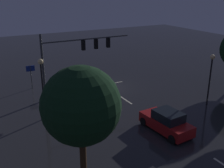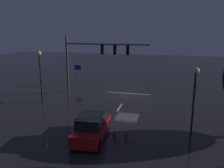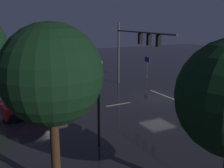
# 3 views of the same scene
# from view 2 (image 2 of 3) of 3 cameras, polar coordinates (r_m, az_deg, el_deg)

# --- Properties ---
(ground_plane) EXTENTS (80.00, 80.00, 0.00)m
(ground_plane) POSITION_cam_2_polar(r_m,az_deg,el_deg) (26.19, 3.69, -2.83)
(ground_plane) COLOR #232326
(traffic_signal_assembly) EXTENTS (9.28, 0.47, 6.42)m
(traffic_signal_assembly) POSITION_cam_2_polar(r_m,az_deg,el_deg) (25.89, -3.75, 7.16)
(traffic_signal_assembly) COLOR #383A3D
(traffic_signal_assembly) RESTS_ON ground_plane
(lane_dash_far) EXTENTS (0.16, 2.20, 0.01)m
(lane_dash_far) POSITION_cam_2_polar(r_m,az_deg,el_deg) (22.45, 1.83, -5.63)
(lane_dash_far) COLOR beige
(lane_dash_far) RESTS_ON ground_plane
(lane_dash_mid) EXTENTS (0.16, 2.20, 0.01)m
(lane_dash_mid) POSITION_cam_2_polar(r_m,az_deg,el_deg) (17.06, -2.54, -12.08)
(lane_dash_mid) COLOR beige
(lane_dash_mid) RESTS_ON ground_plane
(stop_bar) EXTENTS (5.00, 0.16, 0.01)m
(stop_bar) POSITION_cam_2_polar(r_m,az_deg,el_deg) (27.09, 4.05, -2.26)
(stop_bar) COLOR beige
(stop_bar) RESTS_ON ground_plane
(car_approaching) EXTENTS (2.17, 4.47, 1.70)m
(car_approaching) POSITION_cam_2_polar(r_m,az_deg,el_deg) (16.30, -4.94, -10.34)
(car_approaching) COLOR maroon
(car_approaching) RESTS_ON ground_plane
(street_lamp_left_kerb) EXTENTS (0.44, 0.44, 4.81)m
(street_lamp_left_kerb) POSITION_cam_2_polar(r_m,az_deg,el_deg) (16.76, 19.19, -1.00)
(street_lamp_left_kerb) COLOR black
(street_lamp_left_kerb) RESTS_ON ground_plane
(street_lamp_right_kerb) EXTENTS (0.44, 0.44, 5.12)m
(street_lamp_right_kerb) POSITION_cam_2_polar(r_m,az_deg,el_deg) (24.34, -16.87, 4.00)
(street_lamp_right_kerb) COLOR black
(street_lamp_right_kerb) RESTS_ON ground_plane
(route_sign) EXTENTS (0.90, 0.09, 2.59)m
(route_sign) POSITION_cam_2_polar(r_m,az_deg,el_deg) (31.23, -8.19, 3.27)
(route_sign) COLOR #383A3D
(route_sign) RESTS_ON ground_plane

